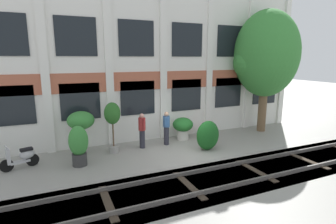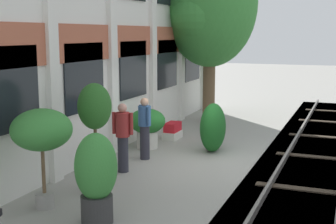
{
  "view_description": "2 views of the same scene",
  "coord_description": "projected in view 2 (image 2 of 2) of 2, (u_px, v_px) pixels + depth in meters",
  "views": [
    {
      "loc": [
        -5.23,
        -9.83,
        4.2
      ],
      "look_at": [
        -0.29,
        1.42,
        1.68
      ],
      "focal_mm": 28.0,
      "sensor_mm": 36.0,
      "label": 1
    },
    {
      "loc": [
        -11.36,
        -3.49,
        3.34
      ],
      "look_at": [
        0.93,
        1.42,
        1.1
      ],
      "focal_mm": 50.0,
      "sensor_mm": 36.0,
      "label": 2
    }
  ],
  "objects": [
    {
      "name": "potted_plant_tall_urn",
      "position": [
        42.0,
        132.0,
        8.8
      ],
      "size": [
        1.16,
        1.16,
        1.94
      ],
      "color": "gray",
      "rests_on": "ground"
    },
    {
      "name": "potted_plant_square_trough",
      "position": [
        173.0,
        131.0,
        14.89
      ],
      "size": [
        0.76,
        0.43,
        0.53
      ],
      "color": "beige",
      "rests_on": "ground"
    },
    {
      "name": "potted_plant_ribbed_drum",
      "position": [
        147.0,
        125.0,
        13.62
      ],
      "size": [
        1.07,
        1.07,
        1.17
      ],
      "color": "beige",
      "rests_on": "ground"
    },
    {
      "name": "resident_watching_tracks",
      "position": [
        123.0,
        135.0,
        11.25
      ],
      "size": [
        0.34,
        0.53,
        1.68
      ],
      "rotation": [
        0.0,
        0.0,
        -3.01
      ],
      "color": "#282833",
      "rests_on": "ground"
    },
    {
      "name": "potted_plant_glazed_jar",
      "position": [
        96.0,
        175.0,
        8.19
      ],
      "size": [
        0.75,
        0.75,
        1.63
      ],
      "color": "#333333",
      "rests_on": "ground"
    },
    {
      "name": "ground_plane",
      "position": [
        205.0,
        162.0,
        12.24
      ],
      "size": [
        80.0,
        80.0,
        0.0
      ],
      "primitive_type": "plane",
      "color": "gray"
    },
    {
      "name": "resident_by_doorway",
      "position": [
        145.0,
        126.0,
        12.4
      ],
      "size": [
        0.36,
        0.44,
        1.66
      ],
      "rotation": [
        0.0,
        0.0,
        -0.66
      ],
      "color": "#282833",
      "rests_on": "ground"
    },
    {
      "name": "broadleaf_tree",
      "position": [
        210.0,
        6.0,
        17.47
      ],
      "size": [
        3.72,
        3.54,
        6.85
      ],
      "color": "brown",
      "rests_on": "ground"
    },
    {
      "name": "apartment_facade",
      "position": [
        102.0,
        1.0,
        12.63
      ],
      "size": [
        16.92,
        0.64,
        8.42
      ],
      "color": "silver",
      "rests_on": "ground"
    },
    {
      "name": "rail_tracks",
      "position": [
        310.0,
        178.0,
        11.29
      ],
      "size": [
        24.56,
        2.8,
        0.43
      ],
      "color": "#5B5449",
      "rests_on": "ground"
    },
    {
      "name": "topiary_hedge",
      "position": [
        213.0,
        128.0,
        13.24
      ],
      "size": [
        1.16,
        0.73,
        1.39
      ],
      "primitive_type": "ellipsoid",
      "rotation": [
        0.0,
        0.0,
        3.16
      ],
      "color": "#19561E",
      "rests_on": "ground"
    },
    {
      "name": "potted_plant_low_pan",
      "position": [
        95.0,
        116.0,
        9.84
      ],
      "size": [
        0.72,
        0.72,
        2.31
      ],
      "color": "gray",
      "rests_on": "ground"
    }
  ]
}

